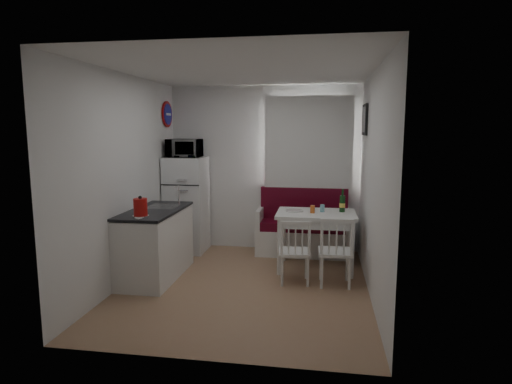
# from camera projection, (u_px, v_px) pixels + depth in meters

# --- Properties ---
(floor) EXTENTS (3.00, 3.50, 0.02)m
(floor) POSITION_uv_depth(u_px,v_px,m) (244.00, 286.00, 5.29)
(floor) COLOR #A47A57
(floor) RESTS_ON ground
(ceiling) EXTENTS (3.00, 3.50, 0.02)m
(ceiling) POSITION_uv_depth(u_px,v_px,m) (243.00, 70.00, 4.91)
(ceiling) COLOR white
(ceiling) RESTS_ON wall_back
(wall_back) EXTENTS (3.00, 0.02, 2.60)m
(wall_back) POSITION_uv_depth(u_px,v_px,m) (264.00, 169.00, 6.81)
(wall_back) COLOR white
(wall_back) RESTS_ON floor
(wall_front) EXTENTS (3.00, 0.02, 2.60)m
(wall_front) POSITION_uv_depth(u_px,v_px,m) (204.00, 209.00, 3.39)
(wall_front) COLOR white
(wall_front) RESTS_ON floor
(wall_left) EXTENTS (0.02, 3.50, 2.60)m
(wall_left) POSITION_uv_depth(u_px,v_px,m) (126.00, 180.00, 5.33)
(wall_left) COLOR white
(wall_left) RESTS_ON floor
(wall_right) EXTENTS (0.02, 3.50, 2.60)m
(wall_right) POSITION_uv_depth(u_px,v_px,m) (373.00, 184.00, 4.87)
(wall_right) COLOR white
(wall_right) RESTS_ON floor
(window) EXTENTS (1.22, 0.06, 1.47)m
(window) POSITION_uv_depth(u_px,v_px,m) (308.00, 148.00, 6.63)
(window) COLOR white
(window) RESTS_ON wall_back
(curtain) EXTENTS (1.35, 0.02, 1.50)m
(curtain) POSITION_uv_depth(u_px,v_px,m) (308.00, 145.00, 6.55)
(curtain) COLOR white
(curtain) RESTS_ON wall_back
(kitchen_counter) EXTENTS (0.62, 1.32, 1.16)m
(kitchen_counter) POSITION_uv_depth(u_px,v_px,m) (156.00, 243.00, 5.56)
(kitchen_counter) COLOR white
(kitchen_counter) RESTS_ON floor
(wall_sign) EXTENTS (0.03, 0.40, 0.40)m
(wall_sign) POSITION_uv_depth(u_px,v_px,m) (168.00, 114.00, 6.62)
(wall_sign) COLOR #181D94
(wall_sign) RESTS_ON wall_left
(picture_frame) EXTENTS (0.04, 0.52, 0.42)m
(picture_frame) POSITION_uv_depth(u_px,v_px,m) (364.00, 120.00, 5.84)
(picture_frame) COLOR black
(picture_frame) RESTS_ON wall_right
(bench) EXTENTS (1.42, 0.55, 1.02)m
(bench) POSITION_uv_depth(u_px,v_px,m) (303.00, 232.00, 6.62)
(bench) COLOR white
(bench) RESTS_ON floor
(dining_table) EXTENTS (1.07, 0.75, 0.80)m
(dining_table) POSITION_uv_depth(u_px,v_px,m) (316.00, 219.00, 5.83)
(dining_table) COLOR white
(dining_table) RESTS_ON floor
(chair_left) EXTENTS (0.43, 0.41, 0.44)m
(chair_left) POSITION_uv_depth(u_px,v_px,m) (294.00, 245.00, 5.26)
(chair_left) COLOR white
(chair_left) RESTS_ON floor
(chair_right) EXTENTS (0.43, 0.41, 0.47)m
(chair_right) POSITION_uv_depth(u_px,v_px,m) (336.00, 245.00, 5.17)
(chair_right) COLOR white
(chair_right) RESTS_ON floor
(fridge) EXTENTS (0.60, 0.60, 1.49)m
(fridge) POSITION_uv_depth(u_px,v_px,m) (187.00, 204.00, 6.73)
(fridge) COLOR white
(fridge) RESTS_ON floor
(microwave) EXTENTS (0.51, 0.34, 0.28)m
(microwave) POSITION_uv_depth(u_px,v_px,m) (184.00, 148.00, 6.55)
(microwave) COLOR white
(microwave) RESTS_ON fridge
(kettle) EXTENTS (0.19, 0.19, 0.25)m
(kettle) POSITION_uv_depth(u_px,v_px,m) (140.00, 207.00, 4.95)
(kettle) COLOR #B1100E
(kettle) RESTS_ON kitchen_counter
(wine_bottle) EXTENTS (0.08, 0.08, 0.32)m
(wine_bottle) POSITION_uv_depth(u_px,v_px,m) (342.00, 200.00, 5.84)
(wine_bottle) COLOR #123B16
(wine_bottle) RESTS_ON dining_table
(drinking_glass_orange) EXTENTS (0.06, 0.06, 0.10)m
(drinking_glass_orange) POSITION_uv_depth(u_px,v_px,m) (312.00, 209.00, 5.77)
(drinking_glass_orange) COLOR #D16322
(drinking_glass_orange) RESTS_ON dining_table
(drinking_glass_blue) EXTENTS (0.06, 0.06, 0.10)m
(drinking_glass_blue) POSITION_uv_depth(u_px,v_px,m) (322.00, 208.00, 5.85)
(drinking_glass_blue) COLOR #75B6C8
(drinking_glass_blue) RESTS_ON dining_table
(plate) EXTENTS (0.24, 0.24, 0.02)m
(plate) POSITION_uv_depth(u_px,v_px,m) (294.00, 211.00, 5.88)
(plate) COLOR white
(plate) RESTS_ON dining_table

